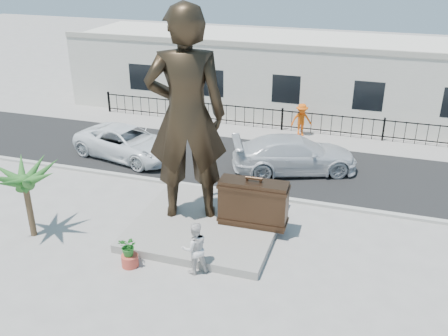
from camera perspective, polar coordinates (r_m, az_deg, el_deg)
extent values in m
plane|color=#9E9991|center=(17.53, -2.01, -9.46)|extent=(100.00, 100.00, 0.00)
cube|color=black|center=(24.29, 4.30, 0.65)|extent=(40.00, 7.00, 0.01)
cube|color=#A5A399|center=(21.20, 2.06, -2.85)|extent=(40.00, 0.25, 0.12)
cube|color=#9E9991|center=(27.92, 6.26, 3.81)|extent=(40.00, 2.50, 0.02)
cube|color=gray|center=(18.79, -1.93, -6.39)|extent=(5.20, 5.20, 0.30)
cube|color=black|center=(28.46, 6.65, 5.46)|extent=(22.00, 0.10, 1.20)
cube|color=silver|center=(31.99, 8.33, 10.48)|extent=(28.00, 7.00, 4.40)
imported|color=black|center=(17.67, -4.33, 5.97)|extent=(3.31, 2.72, 7.79)
cube|color=#332215|center=(18.09, 3.37, -4.03)|extent=(2.48, 0.84, 1.73)
imported|color=silver|center=(16.08, -3.35, -9.13)|extent=(1.10, 1.05, 1.79)
imported|color=white|center=(25.02, -10.99, 2.87)|extent=(5.87, 3.67, 1.51)
imported|color=silver|center=(23.23, 8.07, 1.56)|extent=(6.19, 4.30, 1.66)
imported|color=#E2550B|center=(27.62, 8.84, 5.46)|extent=(1.35, 1.11, 1.82)
cylinder|color=#C24333|center=(16.99, -10.69, -10.35)|extent=(0.56, 0.56, 0.40)
imported|color=#246F24|center=(16.69, -10.84, -8.80)|extent=(0.74, 0.68, 0.70)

